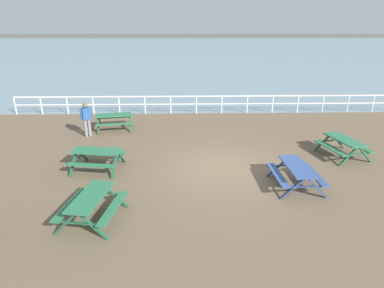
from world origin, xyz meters
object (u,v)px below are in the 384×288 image
(picnic_table_mid_centre, at_px, (97,155))
(picnic_table_near_left, at_px, (91,202))
(picnic_table_far_right, at_px, (344,143))
(visitor, at_px, (86,118))
(picnic_table_seaward, at_px, (114,118))
(picnic_table_far_left, at_px, (297,171))

(picnic_table_mid_centre, bearing_deg, picnic_table_near_left, -70.39)
(picnic_table_far_right, relative_size, visitor, 1.27)
(picnic_table_near_left, relative_size, picnic_table_seaward, 0.99)
(picnic_table_near_left, relative_size, picnic_table_mid_centre, 1.01)
(picnic_table_near_left, relative_size, picnic_table_far_right, 0.96)
(picnic_table_mid_centre, relative_size, visitor, 1.20)
(picnic_table_mid_centre, xyz_separation_m, picnic_table_far_right, (9.76, 0.99, 0.00))
(picnic_table_mid_centre, xyz_separation_m, picnic_table_far_left, (7.00, -1.52, 0.00))
(picnic_table_near_left, height_order, picnic_table_far_right, same)
(picnic_table_mid_centre, height_order, picnic_table_far_right, same)
(picnic_table_far_left, height_order, visitor, visitor)
(picnic_table_far_right, distance_m, picnic_table_seaward, 10.81)
(picnic_table_far_right, height_order, picnic_table_seaward, same)
(picnic_table_seaward, height_order, visitor, visitor)
(picnic_table_mid_centre, height_order, visitor, visitor)
(picnic_table_far_left, distance_m, visitor, 9.89)
(picnic_table_far_left, bearing_deg, picnic_table_mid_centre, 75.91)
(picnic_table_mid_centre, relative_size, picnic_table_seaward, 0.98)
(picnic_table_near_left, distance_m, picnic_table_mid_centre, 3.39)
(picnic_table_mid_centre, distance_m, picnic_table_seaward, 4.84)
(picnic_table_near_left, bearing_deg, picnic_table_far_left, -64.53)
(visitor, bearing_deg, picnic_table_far_right, 44.23)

